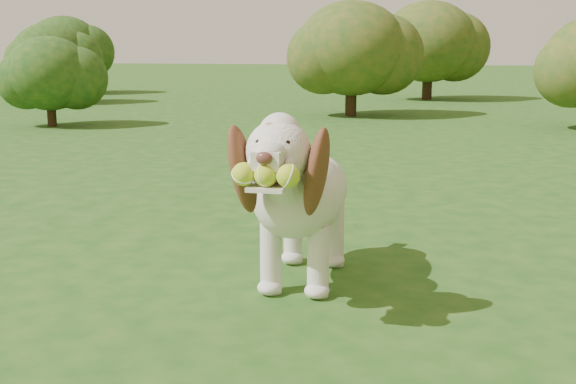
# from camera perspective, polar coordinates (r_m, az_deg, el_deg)

# --- Properties ---
(ground) EXTENTS (80.00, 80.00, 0.00)m
(ground) POSITION_cam_1_polar(r_m,az_deg,el_deg) (3.38, 3.81, -8.64)
(ground) COLOR #194914
(ground) RESTS_ON ground
(dog) EXTENTS (0.48, 1.36, 0.89)m
(dog) POSITION_cam_1_polar(r_m,az_deg,el_deg) (3.48, 0.99, 0.10)
(dog) COLOR silver
(dog) RESTS_ON ground
(shrub_a) EXTENTS (1.24, 1.24, 1.29)m
(shrub_a) POSITION_cam_1_polar(r_m,az_deg,el_deg) (11.02, -18.36, 8.87)
(shrub_a) COLOR #382314
(shrub_a) RESTS_ON ground
(shrub_i) EXTENTS (2.01, 2.01, 2.08)m
(shrub_i) POSITION_cam_1_polar(r_m,az_deg,el_deg) (15.87, 11.06, 11.58)
(shrub_i) COLOR #382314
(shrub_i) RESTS_ON ground
(shrub_e) EXTENTS (1.55, 1.55, 1.60)m
(shrub_e) POSITION_cam_1_polar(r_m,az_deg,el_deg) (15.44, -18.19, 10.18)
(shrub_e) COLOR #382314
(shrub_e) RESTS_ON ground
(shrub_g) EXTENTS (1.78, 1.78, 1.84)m
(shrub_g) POSITION_cam_1_polar(r_m,az_deg,el_deg) (18.43, -17.27, 10.81)
(shrub_g) COLOR #382314
(shrub_g) RESTS_ON ground
(shrub_b) EXTENTS (1.81, 1.81, 1.87)m
(shrub_b) POSITION_cam_1_polar(r_m,az_deg,el_deg) (12.03, 5.06, 11.23)
(shrub_b) COLOR #382314
(shrub_b) RESTS_ON ground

